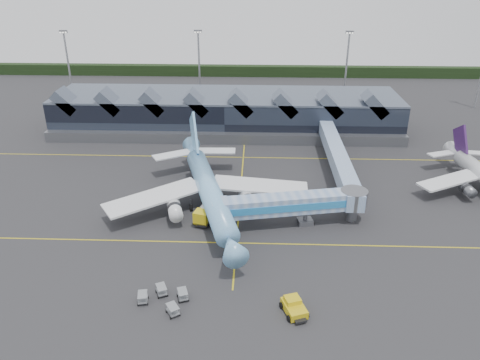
{
  "coord_description": "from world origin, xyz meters",
  "views": [
    {
      "loc": [
        3.01,
        -72.23,
        42.25
      ],
      "look_at": [
        0.08,
        5.37,
        5.0
      ],
      "focal_mm": 35.0,
      "sensor_mm": 36.0,
      "label": 1
    }
  ],
  "objects_px": {
    "pushback_tug": "(294,307)",
    "jet_bridge": "(300,204)",
    "fuel_truck": "(210,207)",
    "main_airliner": "(208,188)"
  },
  "relations": [
    {
      "from": "main_airliner",
      "to": "jet_bridge",
      "type": "bearing_deg",
      "value": -34.19
    },
    {
      "from": "main_airliner",
      "to": "jet_bridge",
      "type": "xyz_separation_m",
      "value": [
        16.2,
        -5.42,
        -0.06
      ]
    },
    {
      "from": "jet_bridge",
      "to": "fuel_truck",
      "type": "xyz_separation_m",
      "value": [
        -15.66,
        2.39,
        -2.24
      ]
    },
    {
      "from": "jet_bridge",
      "to": "fuel_truck",
      "type": "bearing_deg",
      "value": 159.94
    },
    {
      "from": "main_airliner",
      "to": "pushback_tug",
      "type": "distance_m",
      "value": 31.27
    },
    {
      "from": "jet_bridge",
      "to": "main_airliner",
      "type": "bearing_deg",
      "value": 150.12
    },
    {
      "from": "main_airliner",
      "to": "fuel_truck",
      "type": "xyz_separation_m",
      "value": [
        0.54,
        -3.03,
        -2.3
      ]
    },
    {
      "from": "main_airliner",
      "to": "jet_bridge",
      "type": "distance_m",
      "value": 17.09
    },
    {
      "from": "pushback_tug",
      "to": "jet_bridge",
      "type": "bearing_deg",
      "value": 65.22
    },
    {
      "from": "jet_bridge",
      "to": "fuel_truck",
      "type": "distance_m",
      "value": 16.0
    }
  ]
}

